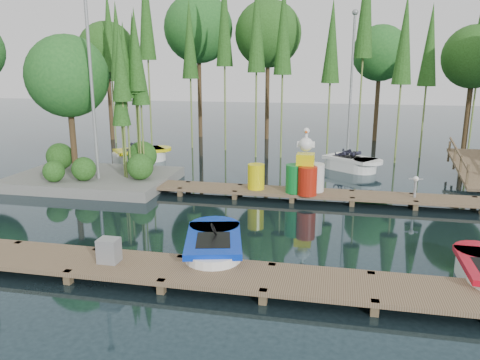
% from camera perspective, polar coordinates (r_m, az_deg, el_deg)
% --- Properties ---
extents(ground_plane, '(90.00, 90.00, 0.00)m').
position_cam_1_polar(ground_plane, '(14.71, -2.31, -4.53)').
color(ground_plane, '#1F3239').
extents(near_dock, '(18.00, 1.50, 0.50)m').
position_cam_1_polar(near_dock, '(10.62, -8.35, -10.82)').
color(near_dock, brown).
rests_on(near_dock, ground).
extents(far_dock, '(15.00, 1.20, 0.50)m').
position_cam_1_polar(far_dock, '(16.80, 3.07, -1.36)').
color(far_dock, brown).
rests_on(far_dock, ground).
extents(island, '(6.20, 4.20, 6.75)m').
position_cam_1_polar(island, '(19.49, -18.42, 8.90)').
color(island, slate).
rests_on(island, ground).
extents(tree_screen, '(34.42, 18.53, 10.31)m').
position_cam_1_polar(tree_screen, '(24.78, -1.00, 17.31)').
color(tree_screen, '#46331E').
rests_on(tree_screen, ground).
extents(lamp_island, '(0.30, 0.30, 7.25)m').
position_cam_1_polar(lamp_island, '(18.35, -17.72, 12.06)').
color(lamp_island, gray).
rests_on(lamp_island, ground).
extents(lamp_rear, '(0.30, 0.30, 7.25)m').
position_cam_1_polar(lamp_rear, '(24.53, 13.48, 12.64)').
color(lamp_rear, gray).
rests_on(lamp_rear, ground).
extents(ramp, '(1.50, 3.94, 1.49)m').
position_cam_1_polar(ramp, '(21.18, 26.81, 1.35)').
color(ramp, brown).
rests_on(ramp, ground).
extents(boat_blue, '(1.95, 3.12, 0.97)m').
position_cam_1_polar(boat_blue, '(11.55, -3.21, -8.33)').
color(boat_blue, white).
rests_on(boat_blue, ground).
extents(boat_yellow_far, '(3.09, 2.91, 1.47)m').
position_cam_1_polar(boat_yellow_far, '(23.53, -12.04, 2.98)').
color(boat_yellow_far, white).
rests_on(boat_yellow_far, ground).
extents(boat_white_far, '(3.04, 2.68, 1.34)m').
position_cam_1_polar(boat_white_far, '(21.70, 13.37, 1.97)').
color(boat_white_far, white).
rests_on(boat_white_far, ground).
extents(utility_cabinet, '(0.45, 0.38, 0.55)m').
position_cam_1_polar(utility_cabinet, '(11.05, -15.69, -8.26)').
color(utility_cabinet, gray).
rests_on(utility_cabinet, near_dock).
extents(yellow_barrel, '(0.60, 0.60, 0.90)m').
position_cam_1_polar(yellow_barrel, '(16.72, 1.97, 0.42)').
color(yellow_barrel, yellow).
rests_on(yellow_barrel, far_dock).
extents(drum_cluster, '(1.31, 1.20, 2.26)m').
position_cam_1_polar(drum_cluster, '(16.32, 8.02, 0.73)').
color(drum_cluster, '#0D7729').
rests_on(drum_cluster, far_dock).
extents(seagull_post, '(0.45, 0.25, 0.73)m').
position_cam_1_polar(seagull_post, '(16.69, 20.62, -0.36)').
color(seagull_post, gray).
rests_on(seagull_post, far_dock).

